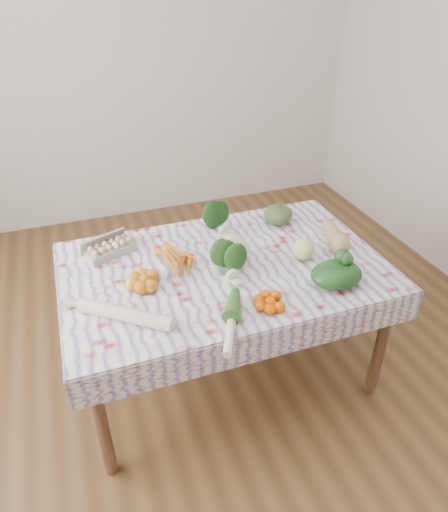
{
  "coord_description": "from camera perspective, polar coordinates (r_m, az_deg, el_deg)",
  "views": [
    {
      "loc": [
        -0.66,
        -1.85,
        2.09
      ],
      "look_at": [
        0.0,
        0.0,
        0.82
      ],
      "focal_mm": 32.0,
      "sensor_mm": 36.0,
      "label": 1
    }
  ],
  "objects": [
    {
      "name": "leek",
      "position": [
        1.98,
        0.94,
        -8.39
      ],
      "size": [
        0.2,
        0.36,
        0.04
      ],
      "primitive_type": "cylinder",
      "rotation": [
        1.57,
        0.0,
        -0.45
      ],
      "color": "silver",
      "rests_on": "tablecloth"
    },
    {
      "name": "kale_bunch",
      "position": [
        2.61,
        -0.75,
        4.26
      ],
      "size": [
        0.22,
        0.2,
        0.16
      ],
      "primitive_type": "ellipsoid",
      "rotation": [
        0.0,
        0.0,
        0.33
      ],
      "color": "#143711",
      "rests_on": "tablecloth"
    },
    {
      "name": "carrot_bunch",
      "position": [
        2.39,
        -5.93,
        -0.56
      ],
      "size": [
        0.24,
        0.22,
        0.04
      ],
      "primitive_type": "cube",
      "rotation": [
        0.0,
        0.0,
        -0.03
      ],
      "color": "#C6660F",
      "rests_on": "tablecloth"
    },
    {
      "name": "mandarin_cluster",
      "position": [
        2.1,
        5.83,
        -5.64
      ],
      "size": [
        0.22,
        0.22,
        0.06
      ],
      "primitive_type": "cube",
      "rotation": [
        0.0,
        0.0,
        -0.25
      ],
      "color": "#DF5300",
      "rests_on": "tablecloth"
    },
    {
      "name": "broccoli",
      "position": [
        2.26,
        0.35,
        -1.43
      ],
      "size": [
        0.19,
        0.19,
        0.12
      ],
      "primitive_type": "ellipsoid",
      "rotation": [
        0.0,
        0.0,
        0.23
      ],
      "color": "#1D4515",
      "rests_on": "tablecloth"
    },
    {
      "name": "orange_cluster",
      "position": [
        2.23,
        -9.87,
        -3.07
      ],
      "size": [
        0.27,
        0.27,
        0.07
      ],
      "primitive_type": "cube",
      "rotation": [
        0.0,
        0.0,
        -0.3
      ],
      "color": "orange",
      "rests_on": "tablecloth"
    },
    {
      "name": "dining_table",
      "position": [
        2.42,
        0.0,
        -2.81
      ],
      "size": [
        1.6,
        1.0,
        0.75
      ],
      "color": "brown",
      "rests_on": "ground"
    },
    {
      "name": "wall_back",
      "position": [
        4.21,
        -11.28,
        22.89
      ],
      "size": [
        4.0,
        0.04,
        2.8
      ],
      "primitive_type": "cube",
      "color": "silver",
      "rests_on": "ground"
    },
    {
      "name": "egg_carton",
      "position": [
        2.51,
        -13.96,
        0.8
      ],
      "size": [
        0.29,
        0.2,
        0.07
      ],
      "primitive_type": "cube",
      "rotation": [
        0.0,
        0.0,
        0.39
      ],
      "color": "#A3A39E",
      "rests_on": "tablecloth"
    },
    {
      "name": "spinach_bag",
      "position": [
        2.28,
        13.88,
        -2.23
      ],
      "size": [
        0.31,
        0.28,
        0.11
      ],
      "primitive_type": "ellipsoid",
      "rotation": [
        0.0,
        0.0,
        0.34
      ],
      "color": "#133713",
      "rests_on": "tablecloth"
    },
    {
      "name": "cabbage",
      "position": [
        2.35,
        1.16,
        0.76
      ],
      "size": [
        0.21,
        0.21,
        0.16
      ],
      "primitive_type": "sphere",
      "rotation": [
        0.0,
        0.0,
        0.34
      ],
      "color": "#C7DB8E",
      "rests_on": "tablecloth"
    },
    {
      "name": "butternut_squash",
      "position": [
        2.59,
        13.82,
        2.37
      ],
      "size": [
        0.17,
        0.27,
        0.11
      ],
      "primitive_type": "ellipsoid",
      "rotation": [
        0.0,
        0.0,
        -0.24
      ],
      "color": "tan",
      "rests_on": "tablecloth"
    },
    {
      "name": "kabocha_squash",
      "position": [
        2.76,
        6.79,
        5.17
      ],
      "size": [
        0.21,
        0.21,
        0.11
      ],
      "primitive_type": "ellipsoid",
      "rotation": [
        0.0,
        0.0,
        0.21
      ],
      "color": "#415A2B",
      "rests_on": "tablecloth"
    },
    {
      "name": "grapefruit",
      "position": [
        2.43,
        9.89,
        0.81
      ],
      "size": [
        0.15,
        0.15,
        0.12
      ],
      "primitive_type": "sphere",
      "rotation": [
        0.0,
        0.0,
        0.32
      ],
      "color": "#F1F485",
      "rests_on": "tablecloth"
    },
    {
      "name": "ground",
      "position": [
        2.87,
        0.0,
        -13.87
      ],
      "size": [
        4.5,
        4.5,
        0.0
      ],
      "primitive_type": "plane",
      "color": "#55381D",
      "rests_on": "ground"
    },
    {
      "name": "daikon",
      "position": [
        2.06,
        -12.24,
        -7.13
      ],
      "size": [
        0.42,
        0.34,
        0.07
      ],
      "primitive_type": "cylinder",
      "rotation": [
        1.57,
        0.0,
        0.91
      ],
      "color": "beige",
      "rests_on": "tablecloth"
    },
    {
      "name": "tablecloth",
      "position": [
        2.38,
        0.0,
        -1.29
      ],
      "size": [
        1.66,
        1.06,
        0.01
      ],
      "primitive_type": "cube",
      "color": "silver",
      "rests_on": "dining_table"
    }
  ]
}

